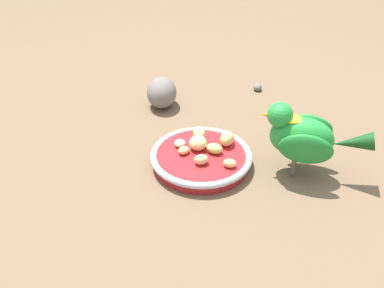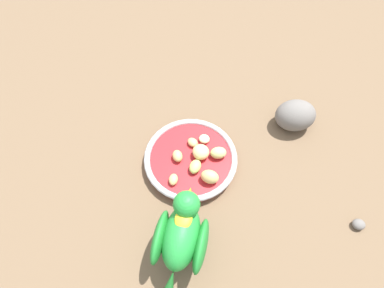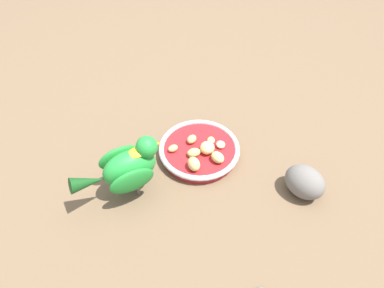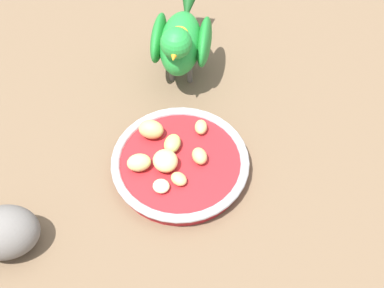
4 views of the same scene
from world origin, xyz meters
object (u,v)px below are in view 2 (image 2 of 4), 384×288
Objects in this scene: parrot at (181,238)px; pebble_0 at (359,224)px; feeding_bowl at (191,159)px; rock_large at (295,115)px; apple_piece_2 at (201,152)px; apple_piece_4 at (195,167)px; apple_piece_3 at (218,153)px; apple_piece_1 at (193,142)px; apple_piece_5 at (204,138)px; apple_piece_7 at (173,179)px; apple_piece_0 at (177,155)px; apple_piece_6 at (210,177)px.

parrot is 6.90× the size of pebble_0.
feeding_bowl is 0.28m from rock_large.
apple_piece_2 is 0.21× the size of parrot.
apple_piece_4 is at bearing 171.85° from rock_large.
feeding_bowl is 5.86× the size of apple_piece_3.
apple_piece_1 is at bearing 45.32° from feeding_bowl.
apple_piece_7 is at bearing -159.99° from apple_piece_5.
apple_piece_5 is at bearing 20.70° from feeding_bowl.
rock_large is 3.60× the size of pebble_0.
apple_piece_1 is at bearing 158.71° from rock_large.
rock_large is at bearing -16.67° from apple_piece_0.
apple_piece_0 is at bearing 163.33° from rock_large.
apple_piece_3 is at bearing 170.97° from rock_large.
apple_piece_2 is at bearing -137.57° from apple_piece_5.
pebble_0 is (0.33, -0.19, -0.08)m from parrot.
parrot reaches higher than apple_piece_3.
apple_piece_6 is (0.01, -0.04, 0.00)m from apple_piece_4.
apple_piece_3 is 0.38× the size of rock_large.
apple_piece_2 is 0.04m from apple_piece_3.
apple_piece_2 is at bearing 117.00° from pebble_0.
apple_piece_5 is 0.38m from pebble_0.
feeding_bowl is at bearing -39.28° from apple_piece_0.
apple_piece_5 is at bearing 110.87° from pebble_0.
apple_piece_5 is 0.94× the size of pebble_0.
parrot is (-0.16, -0.14, 0.05)m from apple_piece_2.
apple_piece_4 reaches higher than apple_piece_1.
apple_piece_1 is 0.72× the size of apple_piece_3.
rock_large reaches higher than apple_piece_2.
apple_piece_6 is (-0.00, -0.07, 0.02)m from feeding_bowl.
parrot reaches higher than apple_piece_1.
apple_piece_1 is 0.06m from apple_piece_4.
apple_piece_6 is (-0.03, -0.10, 0.01)m from apple_piece_1.
parrot reaches higher than apple_piece_6.
apple_piece_7 is (-0.12, -0.04, 0.00)m from apple_piece_5.
apple_piece_3 is 0.22m from rock_large.
parrot reaches higher than feeding_bowl.
feeding_bowl is 1.15× the size of parrot.
rock_large is (0.33, -0.04, 0.01)m from apple_piece_7.
apple_piece_2 is 1.43× the size of apple_piece_7.
apple_piece_7 is at bearing 172.39° from rock_large.
apple_piece_4 is (-0.01, -0.03, 0.02)m from feeding_bowl.
apple_piece_2 is at bearing -30.83° from apple_piece_0.
pebble_0 is (-0.08, -0.27, -0.03)m from rock_large.
apple_piece_3 reaches higher than apple_piece_0.
apple_piece_6 reaches higher than apple_piece_4.
apple_piece_0 is at bearing -179.59° from apple_piece_5.
apple_piece_6 is at bearing -121.16° from apple_piece_5.
apple_piece_5 is (0.00, 0.05, -0.01)m from apple_piece_3.
apple_piece_2 is 1.52× the size of apple_piece_5.
apple_piece_7 is at bearing 175.03° from apple_piece_4.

